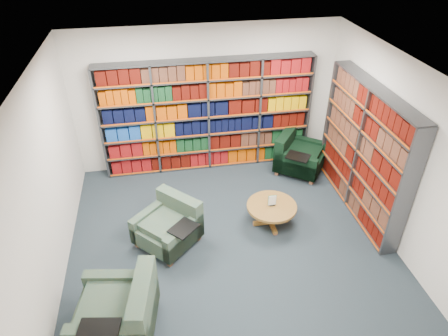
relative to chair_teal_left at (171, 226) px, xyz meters
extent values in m
cube|color=black|center=(0.91, -0.25, -0.31)|extent=(5.00, 5.00, 0.01)
cube|color=white|center=(0.91, -0.25, 2.50)|extent=(5.00, 5.00, 0.01)
cube|color=silver|center=(0.91, 2.26, 1.10)|extent=(5.00, 0.01, 2.80)
cube|color=silver|center=(0.91, -2.75, 1.10)|extent=(5.00, 0.01, 2.80)
cube|color=silver|center=(-1.59, -0.25, 1.10)|extent=(0.01, 5.00, 2.80)
cube|color=silver|center=(3.42, -0.25, 1.10)|extent=(0.01, 5.00, 2.80)
cube|color=#47494F|center=(0.91, 2.09, 0.80)|extent=(4.00, 0.28, 2.20)
cube|color=silver|center=(0.91, 2.22, 0.80)|extent=(4.00, 0.02, 2.20)
cube|color=#D84C0A|center=(0.91, 1.96, 0.80)|extent=(4.00, 0.01, 2.20)
cube|color=maroon|center=(0.91, 2.09, -0.12)|extent=(3.88, 0.21, 0.29)
cube|color=maroon|center=(0.91, 2.09, 0.24)|extent=(3.88, 0.21, 0.29)
cube|color=navy|center=(0.91, 2.09, 0.61)|extent=(3.88, 0.21, 0.29)
cube|color=black|center=(0.91, 2.09, 0.98)|extent=(3.88, 0.21, 0.29)
cube|color=#A03900|center=(0.91, 2.09, 1.34)|extent=(3.88, 0.21, 0.29)
cube|color=#3F0803|center=(0.91, 2.09, 1.71)|extent=(3.88, 0.21, 0.29)
cube|color=#47494F|center=(3.25, 0.35, 0.80)|extent=(0.28, 2.50, 2.20)
cube|color=silver|center=(3.38, 0.35, 0.80)|extent=(0.02, 2.50, 2.20)
cube|color=#D84C0A|center=(3.12, 0.35, 0.80)|extent=(0.02, 2.50, 2.20)
cube|color=#3F0803|center=(3.25, 0.35, -0.12)|extent=(0.21, 2.38, 0.29)
cube|color=#3F0803|center=(3.25, 0.35, 0.24)|extent=(0.21, 2.38, 0.29)
cube|color=#462417|center=(3.25, 0.35, 0.61)|extent=(0.21, 2.38, 0.29)
cube|color=#462417|center=(3.25, 0.35, 0.98)|extent=(0.21, 2.38, 0.29)
cube|color=#462417|center=(3.25, 0.35, 1.34)|extent=(0.21, 2.38, 0.29)
cube|color=#462417|center=(3.25, 0.35, 1.71)|extent=(0.21, 2.38, 0.29)
cube|color=#022533|center=(-0.06, -0.05, -0.06)|extent=(1.16, 1.16, 0.29)
cube|color=#022533|center=(0.17, 0.17, 0.12)|extent=(0.70, 0.72, 0.66)
cube|color=#022533|center=(-0.30, 0.20, 0.01)|extent=(0.68, 0.66, 0.44)
cube|color=#022533|center=(0.18, -0.30, 0.01)|extent=(0.68, 0.66, 0.44)
cube|color=black|center=(0.18, -0.37, 0.25)|extent=(0.50, 0.50, 0.02)
cube|color=brown|center=(-0.54, -0.05, -0.26)|extent=(0.09, 0.09, 0.09)
cube|color=brown|center=(-0.07, -0.53, -0.26)|extent=(0.09, 0.09, 0.09)
cube|color=brown|center=(-0.05, 0.42, -0.26)|extent=(0.09, 0.09, 0.09)
cube|color=brown|center=(0.42, -0.06, -0.26)|extent=(0.09, 0.09, 0.09)
cube|color=black|center=(2.68, 1.55, -0.06)|extent=(1.19, 1.19, 0.30)
cube|color=black|center=(2.41, 1.75, 0.13)|extent=(0.66, 0.80, 0.68)
cube|color=black|center=(2.46, 1.26, 0.02)|extent=(0.76, 0.61, 0.45)
cube|color=black|center=(2.89, 1.84, 0.02)|extent=(0.76, 0.61, 0.45)
cube|color=black|center=(2.47, 1.19, 0.27)|extent=(0.53, 0.51, 0.02)
cube|color=brown|center=(2.75, 1.06, -0.25)|extent=(0.09, 0.09, 0.09)
cube|color=brown|center=(3.17, 1.62, -0.25)|extent=(0.09, 0.09, 0.09)
cube|color=brown|center=(2.19, 1.48, -0.25)|extent=(0.09, 0.09, 0.09)
cube|color=brown|center=(2.60, 2.04, -0.25)|extent=(0.09, 0.09, 0.09)
cube|color=#022533|center=(-0.77, -1.52, -0.03)|extent=(1.08, 1.08, 0.33)
cube|color=#022533|center=(-0.42, -1.58, 0.18)|extent=(0.37, 0.96, 0.75)
cube|color=#022533|center=(-0.71, -1.13, 0.05)|extent=(0.95, 0.30, 0.50)
cube|color=black|center=(-0.90, -1.95, 0.32)|extent=(0.51, 0.43, 0.03)
cube|color=brown|center=(-1.09, -1.07, -0.25)|extent=(0.08, 0.08, 0.10)
cube|color=brown|center=(-0.33, -1.20, -0.25)|extent=(0.08, 0.08, 0.10)
cylinder|color=olive|center=(1.67, 0.10, 0.06)|extent=(0.82, 0.82, 0.05)
cylinder|color=olive|center=(1.67, 0.10, -0.12)|extent=(0.11, 0.11, 0.33)
cube|color=olive|center=(1.67, 0.10, -0.27)|extent=(0.59, 0.07, 0.05)
cube|color=olive|center=(1.67, 0.10, -0.27)|extent=(0.07, 0.59, 0.05)
cube|color=black|center=(1.67, 0.10, 0.09)|extent=(0.09, 0.05, 0.01)
cube|color=white|center=(1.67, 0.10, 0.19)|extent=(0.13, 0.01, 0.18)
cube|color=#145926|center=(1.67, 0.11, 0.19)|extent=(0.14, 0.00, 0.20)
camera|label=1|loc=(-0.02, -4.77, 4.23)|focal=32.00mm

